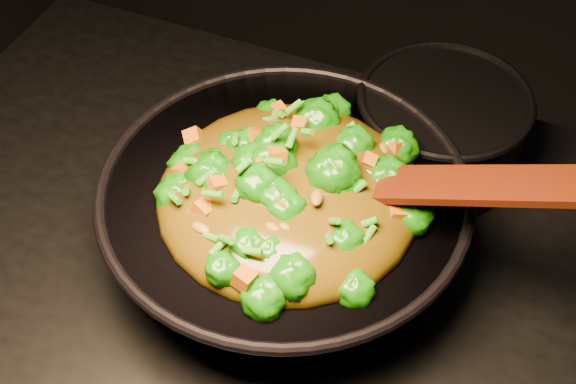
% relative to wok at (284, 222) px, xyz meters
% --- Properties ---
extents(wok, '(0.46, 0.46, 0.11)m').
position_rel_wok_xyz_m(wok, '(0.00, 0.00, 0.00)').
color(wok, black).
rests_on(wok, stovetop).
extents(stir_fry, '(0.31, 0.31, 0.09)m').
position_rel_wok_xyz_m(stir_fry, '(0.01, -0.01, 0.10)').
color(stir_fry, '#187108').
rests_on(stir_fry, wok).
extents(spatula, '(0.30, 0.05, 0.13)m').
position_rel_wok_xyz_m(spatula, '(0.14, 0.01, 0.11)').
color(spatula, '#3A1405').
rests_on(spatula, wok).
extents(back_pot, '(0.23, 0.23, 0.11)m').
position_rel_wok_xyz_m(back_pot, '(0.12, 0.20, 0.00)').
color(back_pot, black).
rests_on(back_pot, stovetop).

